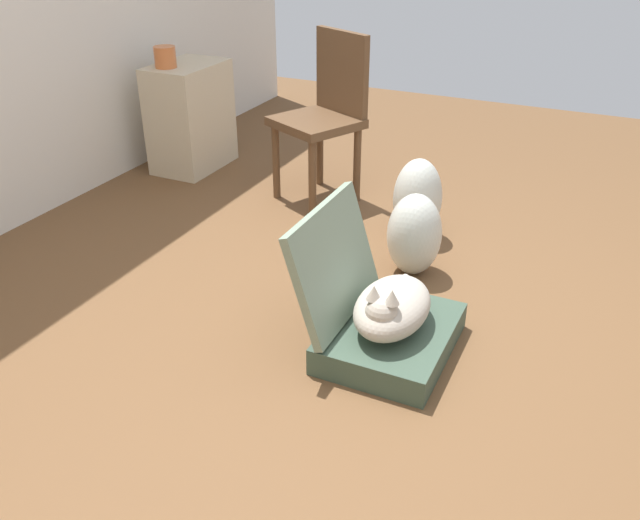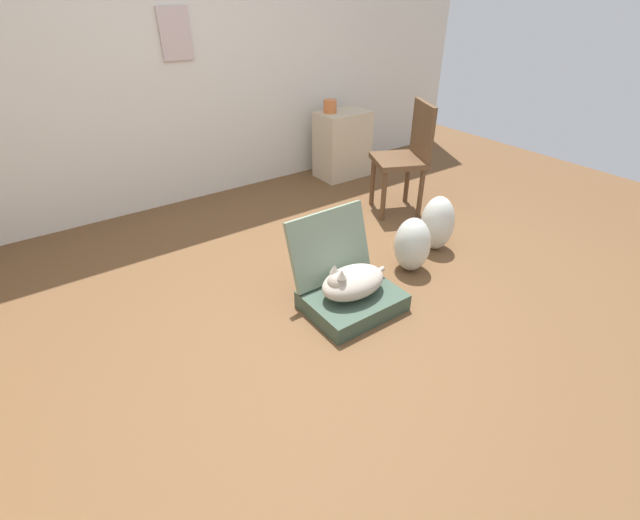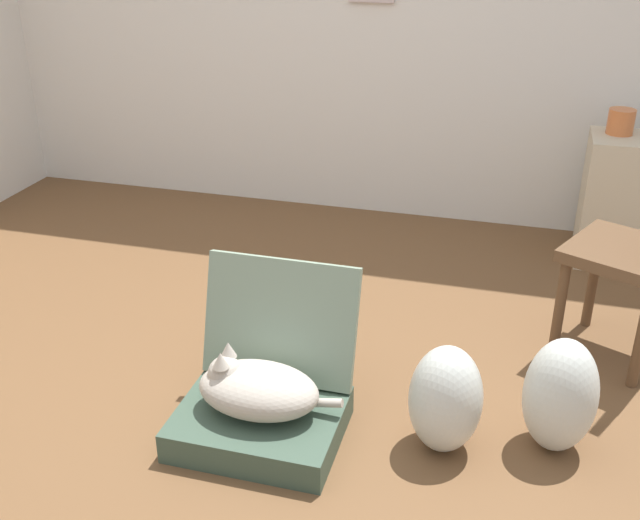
# 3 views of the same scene
# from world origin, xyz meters

# --- Properties ---
(ground_plane) EXTENTS (7.68, 7.68, 0.00)m
(ground_plane) POSITION_xyz_m (0.00, 0.00, 0.00)
(ground_plane) COLOR brown
(ground_plane) RESTS_ON ground
(suitcase_base) EXTENTS (0.58, 0.47, 0.12)m
(suitcase_base) POSITION_xyz_m (-0.00, -0.06, 0.06)
(suitcase_base) COLOR #384C3D
(suitcase_base) RESTS_ON ground
(suitcase_lid) EXTENTS (0.58, 0.17, 0.46)m
(suitcase_lid) POSITION_xyz_m (-0.00, 0.19, 0.34)
(suitcase_lid) COLOR gray
(suitcase_lid) RESTS_ON suitcase_base
(cat) EXTENTS (0.52, 0.28, 0.24)m
(cat) POSITION_xyz_m (-0.01, -0.06, 0.21)
(cat) COLOR #B2A899
(cat) RESTS_ON suitcase_base
(plastic_bag_white) EXTENTS (0.26, 0.26, 0.41)m
(plastic_bag_white) POSITION_xyz_m (0.64, 0.07, 0.20)
(plastic_bag_white) COLOR silver
(plastic_bag_white) RESTS_ON ground
(plastic_bag_clear) EXTENTS (0.25, 0.26, 0.44)m
(plastic_bag_clear) POSITION_xyz_m (1.02, 0.17, 0.22)
(plastic_bag_clear) COLOR silver
(plastic_bag_clear) RESTS_ON ground
(side_table) EXTENTS (0.53, 0.36, 0.68)m
(side_table) POSITION_xyz_m (1.39, 1.85, 0.34)
(side_table) COLOR beige
(side_table) RESTS_ON ground
(vase_tall) EXTENTS (0.13, 0.13, 0.13)m
(vase_tall) POSITION_xyz_m (1.26, 1.90, 0.74)
(vase_tall) COLOR #CC6B38
(vase_tall) RESTS_ON side_table
(chair) EXTENTS (0.56, 0.57, 0.96)m
(chair) POSITION_xyz_m (1.31, 0.84, 0.53)
(chair) COLOR brown
(chair) RESTS_ON ground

